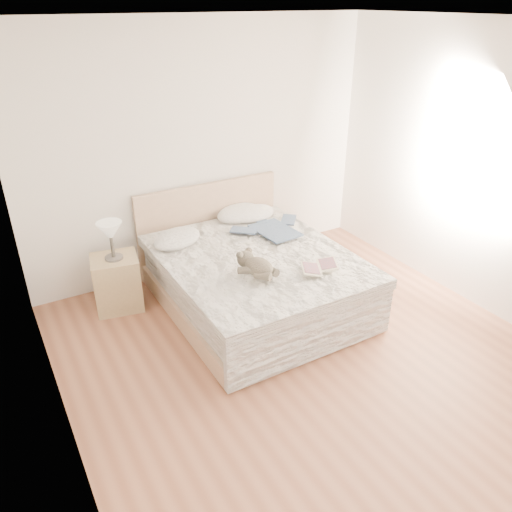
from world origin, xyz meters
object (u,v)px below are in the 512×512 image
bed (252,277)px  teddy_bear (259,274)px  nightstand (117,283)px  table_lamp (110,233)px  photo_book (177,238)px  childrens_book (319,267)px

bed → teddy_bear: 0.65m
bed → nightstand: bed is taller
bed → teddy_bear: bearing=-113.1°
bed → table_lamp: bed is taller
photo_book → table_lamp: bearing=150.6°
photo_book → nightstand: bearing=149.4°
table_lamp → teddy_bear: size_ratio=1.04×
bed → table_lamp: bearing=153.3°
bed → teddy_bear: bed is taller
bed → nightstand: bearing=152.8°
bed → childrens_book: bed is taller
table_lamp → childrens_book: size_ratio=1.03×
table_lamp → teddy_bear: 1.50m
nightstand → childrens_book: bearing=-39.1°
nightstand → table_lamp: size_ratio=1.46×
childrens_book → bed: bearing=145.7°
bed → nightstand: (-1.21, 0.62, -0.03)m
table_lamp → nightstand: bearing=98.2°
nightstand → photo_book: bearing=-2.8°
childrens_book → teddy_bear: (-0.56, 0.14, 0.02)m
teddy_bear → table_lamp: bearing=111.2°
nightstand → photo_book: photo_book is taller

